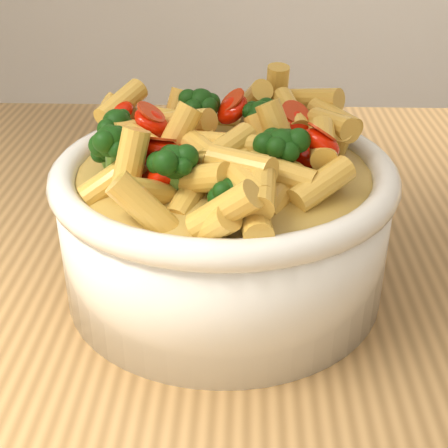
{
  "coord_description": "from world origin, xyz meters",
  "views": [
    {
      "loc": [
        0.02,
        -0.46,
        1.18
      ],
      "look_at": [
        0.01,
        -0.04,
        0.95
      ],
      "focal_mm": 50.0,
      "sensor_mm": 36.0,
      "label": 1
    }
  ],
  "objects": [
    {
      "name": "pasta_salad",
      "position": [
        0.01,
        -0.04,
        1.02
      ],
      "size": [
        0.2,
        0.2,
        0.04
      ],
      "color": "#EFBA4B",
      "rests_on": "serving_bowl"
    },
    {
      "name": "serving_bowl",
      "position": [
        0.01,
        -0.04,
        0.95
      ],
      "size": [
        0.25,
        0.25,
        0.11
      ],
      "color": "white",
      "rests_on": "table"
    },
    {
      "name": "table",
      "position": [
        0.0,
        0.0,
        0.8
      ],
      "size": [
        1.2,
        0.8,
        0.9
      ],
      "color": "tan",
      "rests_on": "ground"
    }
  ]
}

